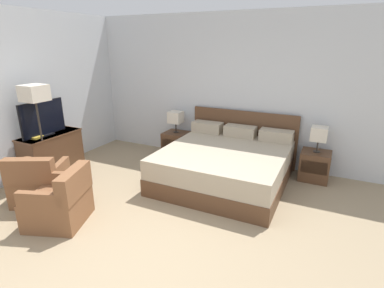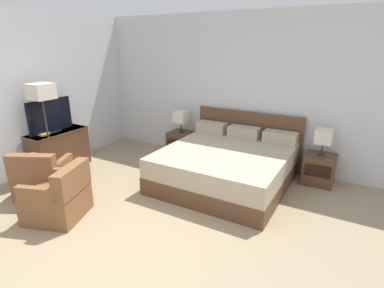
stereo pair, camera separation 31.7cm
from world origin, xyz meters
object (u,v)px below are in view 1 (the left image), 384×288
Objects in this scene: table_lamp_left at (176,117)px; armchair_companion at (60,203)px; tv at (43,119)px; nightstand_left at (176,144)px; book_red_cover at (34,137)px; table_lamp_right at (319,134)px; nightstand_right at (315,166)px; dresser at (52,153)px; armchair_by_window at (40,183)px; floor_lamp at (35,100)px; bed at (226,164)px.

table_lamp_left is 2.92m from armchair_companion.
tv is at bearing 144.41° from armchair_companion.
nightstand_left is 2.87m from armchair_companion.
table_lamp_left reaches higher than book_red_cover.
table_lamp_right is (2.73, 0.00, 0.57)m from nightstand_left.
nightstand_right is 4.67m from dresser.
armchair_by_window reaches higher than dresser.
table_lamp_left is at bearing 71.00° from armchair_by_window.
armchair_by_window is at bearing -46.40° from floor_lamp.
bed is 1.63m from table_lamp_right.
floor_lamp is (0.23, -0.04, 0.65)m from book_red_cover.
tv is (-2.96, -1.09, 0.70)m from bed.
floor_lamp is (-2.75, -1.33, 1.08)m from bed.
armchair_companion is at bearing -93.02° from table_lamp_left.
armchair_by_window is (-3.62, -2.59, -0.54)m from table_lamp_right.
floor_lamp reaches higher than bed.
tv is at bearing -88.09° from dresser.
table_lamp_left reaches higher than nightstand_right.
table_lamp_left is at bearing 86.98° from armchair_companion.
armchair_by_window is at bearing -144.42° from nightstand_right.
dresser is 1.83m from armchair_companion.
armchair_by_window is 0.79m from armchair_companion.
floor_lamp is at bearing 133.60° from armchair_by_window.
nightstand_right is at bearing 44.87° from armchair_companion.
table_lamp_right is at bearing 0.03° from nightstand_left.
table_lamp_left is 0.27× the size of floor_lamp.
floor_lamp is at bearing -56.00° from dresser.
book_red_cover is 0.25× the size of armchair_by_window.
armchair_companion is at bearing -29.69° from book_red_cover.
table_lamp_left reaches higher than armchair_by_window.
dresser is (-1.60, -1.75, 0.13)m from nightstand_left.
nightstand_left is 2.73m from nightstand_right.
table_lamp_left is (0.00, 0.00, 0.57)m from nightstand_left.
table_lamp_right is 4.80m from book_red_cover.
armchair_by_window is 1.33m from floor_lamp.
tv is at bearing -131.09° from table_lamp_left.
bed is 1.93× the size of dresser.
dresser is (-1.60, -1.76, -0.45)m from table_lamp_left.
floor_lamp is (0.21, -0.24, 0.38)m from tv.
nightstand_right is 4.45m from armchair_by_window.
bed is 2.45× the size of tv.
table_lamp_right is 0.52× the size of tv.
floor_lamp reaches higher than nightstand_left.
bed reaches higher than nightstand_right.
dresser is at bearing 142.49° from armchair_companion.
nightstand_left is 0.31× the size of floor_lamp.
nightstand_left is at bearing 180.00° from nightstand_right.
nightstand_right is 4.06m from armchair_companion.
dresser is at bearing -161.15° from bed.
armchair_companion reaches higher than nightstand_right.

